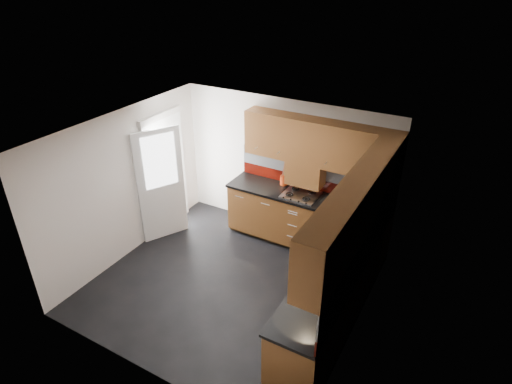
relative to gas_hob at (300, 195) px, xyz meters
The scene contains 14 objects.
room 1.63m from the gas_hob, 107.03° to the right, with size 4.00×3.80×2.64m.
base_cabinets 1.10m from the gas_hob, 50.67° to the right, with size 2.70×3.20×0.95m.
countertop 0.98m from the gas_hob, 51.77° to the right, with size 2.72×3.22×0.04m.
backsplash 1.02m from the gas_hob, 33.28° to the right, with size 2.70×3.20×0.54m.
upper_cabinets 1.36m from the gas_hob, 41.51° to the right, with size 2.50×3.20×0.72m.
extractor_hood 0.37m from the gas_hob, 90.00° to the left, with size 0.60×0.33×0.40m, color #5E3615.
glass_cabinet 1.61m from the gas_hob, 17.76° to the right, with size 0.32×0.80×0.66m.
back_door 2.35m from the gas_hob, 162.10° to the right, with size 0.42×1.19×2.04m.
gas_hob is the anchor object (origin of this frame).
utensil_pot 0.47m from the gas_hob, 151.63° to the left, with size 0.13×0.13×0.47m.
toaster 1.19m from the gas_hob, ahead, with size 0.29×0.21×0.19m.
food_processor 1.40m from the gas_hob, 35.60° to the right, with size 0.18×0.18×0.30m.
paper_towel 1.37m from the gas_hob, 21.49° to the right, with size 0.11×0.11×0.23m, color white.
orange_cloth 1.27m from the gas_hob, 17.83° to the right, with size 0.15×0.13×0.02m, color #DB4318.
Camera 1 is at (2.80, -4.17, 4.33)m, focal length 30.00 mm.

